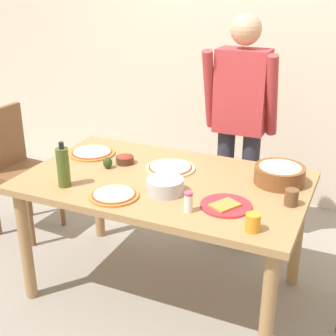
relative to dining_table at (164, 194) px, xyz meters
name	(u,v)px	position (x,y,z in m)	size (l,w,h in m)	color
ground	(165,289)	(0.00, 0.00, -0.67)	(8.00, 8.00, 0.00)	gray
wall_back	(246,45)	(0.00, 1.60, 0.63)	(5.60, 0.10, 2.60)	beige
dining_table	(164,194)	(0.00, 0.00, 0.00)	(1.60, 0.96, 0.76)	#A37A4C
person_cook	(240,119)	(0.22, 0.76, 0.27)	(0.49, 0.25, 1.62)	#2D2D38
chair_wooden_left	(17,163)	(-1.32, 0.26, -0.13)	(0.42, 0.42, 0.95)	brown
pizza_raw_on_board	(170,168)	(-0.03, 0.15, 0.10)	(0.30, 0.30, 0.02)	beige
pizza_cooked_on_tray	(92,153)	(-0.60, 0.17, 0.10)	(0.30, 0.30, 0.02)	#C67A33
pizza_second_cooked	(114,195)	(-0.15, -0.31, 0.10)	(0.26, 0.26, 0.02)	#C67A33
plate_with_slice	(226,206)	(0.42, -0.18, 0.10)	(0.26, 0.26, 0.02)	red
popcorn_bowl	(280,173)	(0.61, 0.21, 0.15)	(0.28, 0.28, 0.11)	brown
mixing_bowl_steel	(165,186)	(0.08, -0.16, 0.13)	(0.20, 0.20, 0.08)	#B7B7BC
small_sauce_bowl	(125,159)	(-0.32, 0.12, 0.12)	(0.11, 0.11, 0.06)	#4C2D1E
olive_oil_bottle	(63,167)	(-0.46, -0.31, 0.20)	(0.07, 0.07, 0.26)	#47561E
cup_orange	(253,222)	(0.61, -0.36, 0.13)	(0.07, 0.07, 0.09)	orange
cup_small_brown	(291,197)	(0.72, -0.03, 0.13)	(0.07, 0.07, 0.09)	brown
salt_shaker	(188,202)	(0.27, -0.31, 0.14)	(0.04, 0.04, 0.11)	white
avocado	(108,163)	(-0.38, 0.01, 0.13)	(0.06, 0.06, 0.07)	#2D4219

